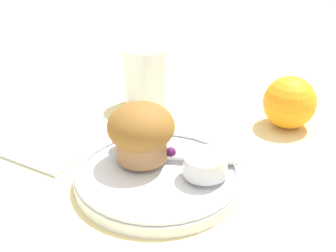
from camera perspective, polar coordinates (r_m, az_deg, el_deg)
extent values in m
plane|color=beige|center=(0.55, 0.38, -7.53)|extent=(3.00, 3.00, 0.00)
cylinder|color=white|center=(0.55, -1.36, -6.56)|extent=(0.19, 0.19, 0.01)
torus|color=white|center=(0.54, -1.37, -5.69)|extent=(0.19, 0.19, 0.01)
cylinder|color=#9E7047|center=(0.56, -3.25, -2.30)|extent=(0.06, 0.06, 0.04)
ellipsoid|color=brown|center=(0.54, -3.32, -0.06)|extent=(0.08, 0.08, 0.06)
cylinder|color=silver|center=(0.53, 4.54, -4.71)|extent=(0.05, 0.05, 0.02)
cylinder|color=white|center=(0.53, 4.58, -3.83)|extent=(0.04, 0.04, 0.00)
sphere|color=#4C194C|center=(0.57, -0.66, -2.89)|extent=(0.01, 0.01, 0.01)
sphere|color=#4C194C|center=(0.56, 0.36, -3.19)|extent=(0.01, 0.01, 0.01)
cube|color=silver|center=(0.56, 1.06, -3.59)|extent=(0.16, 0.07, 0.00)
sphere|color=orange|center=(0.68, 14.60, 2.81)|extent=(0.08, 0.08, 0.08)
cylinder|color=silver|center=(0.73, -2.60, 6.00)|extent=(0.07, 0.07, 0.09)
cube|color=#B2BCCC|center=(0.63, -15.65, -2.88)|extent=(0.12, 0.07, 0.01)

